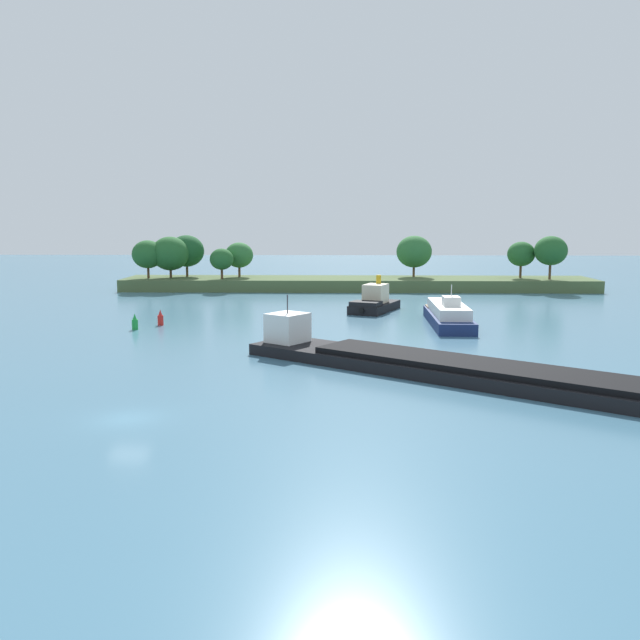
{
  "coord_description": "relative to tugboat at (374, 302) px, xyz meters",
  "views": [
    {
      "loc": [
        13.53,
        -42.67,
        12.9
      ],
      "look_at": [
        11.6,
        35.92,
        1.2
      ],
      "focal_mm": 38.41,
      "sensor_mm": 36.0,
      "label": 1
    }
  ],
  "objects": [
    {
      "name": "tugboat",
      "position": [
        0.0,
        0.0,
        0.0
      ],
      "size": [
        7.92,
        11.07,
        4.98
      ],
      "color": "black",
      "rests_on": "ground"
    },
    {
      "name": "treeline_island",
      "position": [
        -6.03,
        29.86,
        2.02
      ],
      "size": [
        84.99,
        12.16,
        9.82
      ],
      "color": "#4C6038",
      "rests_on": "ground"
    },
    {
      "name": "white_riverboat",
      "position": [
        8.35,
        -12.19,
        -0.0
      ],
      "size": [
        4.71,
        16.84,
        5.16
      ],
      "color": "navy",
      "rests_on": "ground"
    },
    {
      "name": "ground_plane",
      "position": [
        -18.79,
        -52.39,
        -1.26
      ],
      "size": [
        400.0,
        400.0,
        0.0
      ],
      "primitive_type": "plane",
      "color": "teal"
    },
    {
      "name": "channel_buoy_red",
      "position": [
        -26.74,
        -13.13,
        -0.45
      ],
      "size": [
        0.7,
        0.7,
        1.9
      ],
      "color": "red",
      "rests_on": "ground"
    },
    {
      "name": "cargo_barge",
      "position": [
        3.99,
        -39.85,
        -0.44
      ],
      "size": [
        36.84,
        28.99,
        5.63
      ],
      "color": "black",
      "rests_on": "ground"
    },
    {
      "name": "channel_buoy_green",
      "position": [
        -28.87,
        -16.57,
        -0.45
      ],
      "size": [
        0.7,
        0.7,
        1.9
      ],
      "color": "green",
      "rests_on": "ground"
    }
  ]
}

